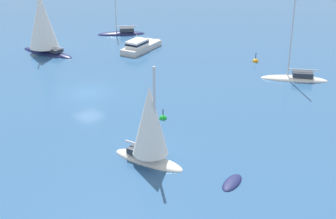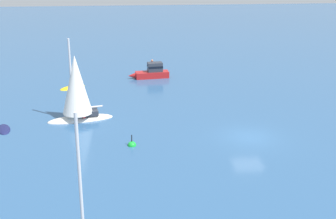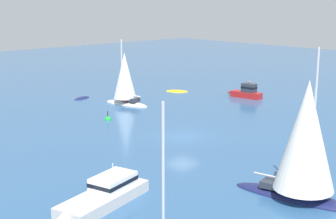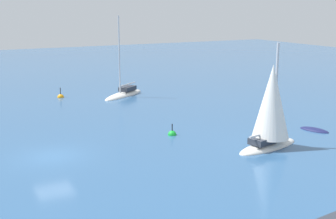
% 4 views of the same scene
% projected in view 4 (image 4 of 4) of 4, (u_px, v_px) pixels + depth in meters
% --- Properties ---
extents(ground_plane, '(160.00, 160.00, 0.00)m').
position_uv_depth(ground_plane, '(53.00, 156.00, 31.50)').
color(ground_plane, '#2D5684').
extents(yacht, '(5.37, 6.63, 9.24)m').
position_uv_depth(yacht, '(124.00, 94.00, 52.47)').
color(yacht, silver).
rests_on(yacht, ground).
extents(yacht_1, '(3.12, 6.05, 7.80)m').
position_uv_depth(yacht_1, '(271.00, 110.00, 32.97)').
color(yacht_1, silver).
rests_on(yacht_1, ground).
extents(dinghy, '(2.69, 1.73, 0.43)m').
position_uv_depth(dinghy, '(314.00, 130.00, 37.94)').
color(dinghy, '#191E4C').
rests_on(dinghy, ground).
extents(channel_buoy, '(0.72, 0.72, 1.44)m').
position_uv_depth(channel_buoy, '(61.00, 97.00, 51.40)').
color(channel_buoy, orange).
rests_on(channel_buoy, ground).
extents(mooring_buoy, '(0.68, 0.68, 1.22)m').
position_uv_depth(mooring_buoy, '(172.00, 135.00, 36.64)').
color(mooring_buoy, green).
rests_on(mooring_buoy, ground).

